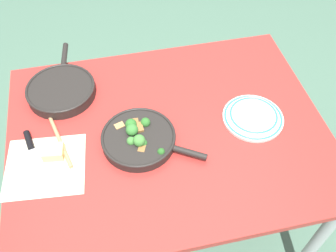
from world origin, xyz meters
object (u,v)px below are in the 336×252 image
Objects in this scene: cheese_block at (54,152)px; dinner_plate_stack at (253,117)px; skillet_broccoli at (139,138)px; grater_knife at (32,152)px; wooden_spoon at (52,123)px; skillet_eggs at (61,90)px.

cheese_block reaches higher than dinner_plate_stack.
skillet_broccoli is 1.34× the size of grater_knife.
wooden_spoon is at bearing -10.41° from dinner_plate_stack.
wooden_spoon is 1.55× the size of dinner_plate_stack.
grater_knife is at bearing -1.10° from dinner_plate_stack.
cheese_block is at bearing 178.99° from skillet_eggs.
dinner_plate_stack is at bearing -105.68° from skillet_eggs.
skillet_broccoli is 1.55× the size of dinner_plate_stack.
skillet_broccoli is 0.86× the size of skillet_eggs.
skillet_broccoli reaches higher than grater_knife.
dinner_plate_stack is at bearing 33.67° from skillet_broccoli.
grater_knife is (0.12, 0.29, -0.02)m from skillet_eggs.
dinner_plate_stack is (-0.75, 0.30, -0.01)m from skillet_eggs.
skillet_eggs is at bearing -22.13° from dinner_plate_stack.
grater_knife is 1.15× the size of dinner_plate_stack.
skillet_eggs reaches higher than dinner_plate_stack.
skillet_broccoli reaches higher than cheese_block.
skillet_eggs is (0.28, -0.32, -0.00)m from skillet_broccoli.
wooden_spoon is 1.35× the size of grater_knife.
dinner_plate_stack is (-0.87, 0.02, 0.00)m from grater_knife.
skillet_eggs is 0.31m from grater_knife.
grater_knife is at bearing -18.16° from cheese_block.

